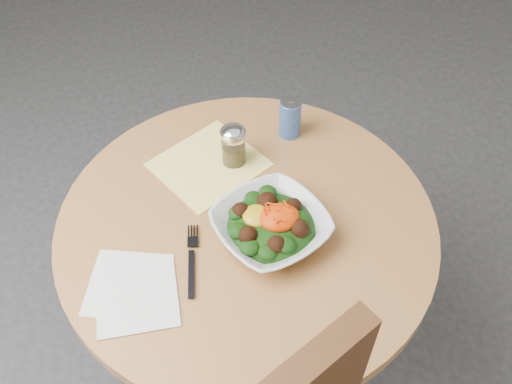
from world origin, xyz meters
TOP-DOWN VIEW (x-y plane):
  - ground at (0.00, 0.00)m, footprint 6.00×6.00m
  - table at (0.00, 0.00)m, footprint 0.90×0.90m
  - cloth_napkin at (-0.05, 0.20)m, footprint 0.32×0.32m
  - paper_napkins at (-0.29, -0.12)m, footprint 0.22×0.24m
  - salad_bowl at (0.04, -0.06)m, footprint 0.32×0.32m
  - fork at (-0.15, -0.07)m, footprint 0.06×0.19m
  - spice_shaker at (0.02, 0.20)m, footprint 0.06×0.06m
  - beverage_can at (0.19, 0.26)m, footprint 0.06×0.06m

SIDE VIEW (x-z plane):
  - ground at x=0.00m, z-range 0.00..0.00m
  - table at x=0.00m, z-range 0.18..0.93m
  - cloth_napkin at x=-0.05m, z-range 0.75..0.75m
  - paper_napkins at x=-0.29m, z-range 0.75..0.75m
  - fork at x=-0.15m, z-range 0.75..0.76m
  - salad_bowl at x=0.04m, z-range 0.74..0.83m
  - beverage_can at x=0.19m, z-range 0.75..0.86m
  - spice_shaker at x=0.02m, z-range 0.75..0.87m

